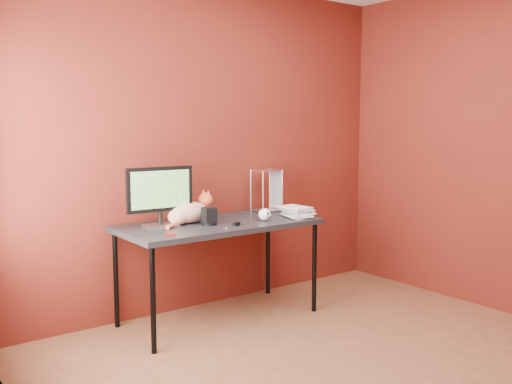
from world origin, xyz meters
TOP-DOWN VIEW (x-y plane):
  - room at (0.00, 0.00)m, footprint 3.52×3.52m
  - desk at (-0.15, 1.37)m, footprint 1.50×0.70m
  - monitor at (-0.59, 1.46)m, footprint 0.50×0.17m
  - cat at (-0.35, 1.47)m, footprint 0.48×0.27m
  - skull_mug at (0.16, 1.21)m, footprint 0.10×0.10m
  - speaker at (-0.26, 1.32)m, footprint 0.11×0.11m
  - book_stack at (0.39, 1.22)m, footprint 0.24×0.28m
  - wire_rack at (0.46, 1.57)m, footprint 0.22×0.18m
  - pocket_knife at (-0.68, 1.13)m, footprint 0.08×0.04m
  - black_gadget at (-0.12, 1.18)m, footprint 0.06×0.04m
  - washer at (-0.23, 1.13)m, footprint 0.04×0.04m

SIDE VIEW (x-z plane):
  - desk at x=-0.15m, z-range 0.32..1.07m
  - washer at x=-0.23m, z-range 0.75..0.75m
  - pocket_knife at x=-0.68m, z-range 0.75..0.76m
  - black_gadget at x=-0.12m, z-range 0.75..0.77m
  - skull_mug at x=0.16m, z-range 0.75..0.85m
  - speaker at x=-0.26m, z-range 0.75..0.88m
  - cat at x=-0.35m, z-range 0.71..0.95m
  - wire_rack at x=0.46m, z-range 0.75..1.10m
  - monitor at x=-0.59m, z-range 0.78..1.21m
  - book_stack at x=0.39m, z-range 0.75..1.71m
  - room at x=0.00m, z-range 0.14..2.75m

